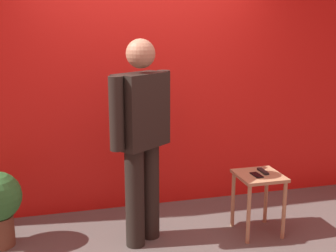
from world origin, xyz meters
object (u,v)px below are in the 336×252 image
object	(u,v)px
side_table	(259,186)
cell_phone	(257,175)
tv_remote	(263,171)
standing_person	(142,133)

from	to	relation	value
side_table	cell_phone	xyz separation A→B (m)	(-0.04, -0.03, 0.13)
cell_phone	tv_remote	xyz separation A→B (m)	(0.10, 0.07, 0.01)
standing_person	tv_remote	world-z (taller)	standing_person
side_table	tv_remote	distance (m)	0.15
side_table	tv_remote	world-z (taller)	tv_remote
side_table	cell_phone	distance (m)	0.13
standing_person	cell_phone	distance (m)	1.13
standing_person	tv_remote	bearing A→B (deg)	-3.72
standing_person	side_table	world-z (taller)	standing_person
tv_remote	cell_phone	bearing A→B (deg)	-144.66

